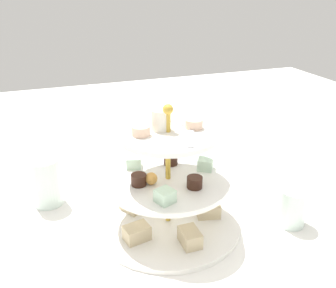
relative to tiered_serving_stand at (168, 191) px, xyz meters
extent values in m
plane|color=white|center=(0.00, 0.00, -0.08)|extent=(2.40, 2.40, 0.00)
cylinder|color=white|center=(0.00, 0.00, -0.08)|extent=(0.30, 0.30, 0.01)
cylinder|color=white|center=(0.00, 0.00, 0.02)|extent=(0.25, 0.25, 0.01)
cylinder|color=white|center=(0.00, 0.00, 0.12)|extent=(0.19, 0.19, 0.01)
cylinder|color=gold|center=(0.00, 0.00, 0.05)|extent=(0.01, 0.01, 0.25)
sphere|color=gold|center=(0.00, 0.00, 0.17)|extent=(0.02, 0.02, 0.02)
cube|color=#CCB78E|center=(-0.04, 0.08, -0.06)|extent=(0.04, 0.05, 0.03)
cube|color=#CCB78E|center=(-0.09, -0.01, -0.06)|extent=(0.05, 0.03, 0.03)
cube|color=#CCB78E|center=(-0.01, -0.09, -0.06)|extent=(0.04, 0.05, 0.03)
cube|color=#CCB78E|center=(0.08, -0.04, -0.06)|extent=(0.06, 0.06, 0.03)
cube|color=#CCB78E|center=(0.06, 0.06, -0.06)|extent=(0.06, 0.05, 0.03)
cylinder|color=#E5C660|center=(0.04, -0.03, -0.06)|extent=(0.04, 0.04, 0.01)
cylinder|color=#381E14|center=(0.06, -0.03, 0.04)|extent=(0.03, 0.03, 0.02)
cylinder|color=#381E14|center=(-0.01, 0.06, 0.04)|extent=(0.03, 0.03, 0.02)
cylinder|color=#381E14|center=(-0.05, -0.04, 0.04)|extent=(0.03, 0.03, 0.02)
cube|color=silver|center=(0.07, 0.05, 0.04)|extent=(0.04, 0.04, 0.02)
cube|color=silver|center=(-0.08, 0.03, 0.04)|extent=(0.04, 0.04, 0.02)
cube|color=silver|center=(0.01, -0.09, 0.04)|extent=(0.04, 0.04, 0.02)
sphere|color=gold|center=(-0.01, 0.04, 0.04)|extent=(0.02, 0.02, 0.02)
cylinder|color=beige|center=(0.00, -0.05, 0.14)|extent=(0.03, 0.03, 0.02)
cylinder|color=beige|center=(0.00, 0.05, 0.14)|extent=(0.03, 0.03, 0.02)
cylinder|color=white|center=(0.01, 0.01, 0.15)|extent=(0.04, 0.04, 0.04)
cube|color=silver|center=(-0.04, -0.03, 0.13)|extent=(0.09, 0.05, 0.00)
cube|color=silver|center=(0.04, -0.03, 0.13)|extent=(0.09, 0.05, 0.00)
cylinder|color=silver|center=(0.17, 0.23, -0.03)|extent=(0.07, 0.07, 0.11)
cube|color=silver|center=(0.30, -0.15, -0.08)|extent=(0.09, 0.16, 0.00)
cylinder|color=silver|center=(-0.09, -0.24, -0.04)|extent=(0.06, 0.06, 0.08)
camera|label=1|loc=(-0.61, 0.22, 0.39)|focal=39.89mm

